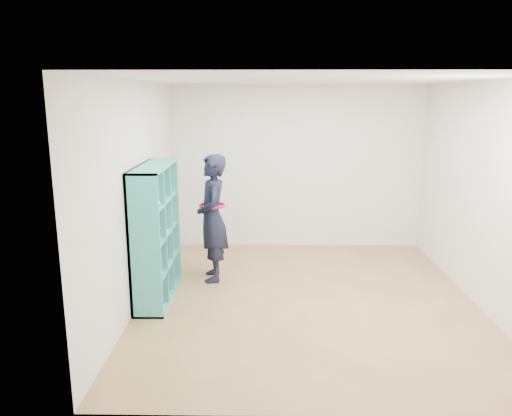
{
  "coord_description": "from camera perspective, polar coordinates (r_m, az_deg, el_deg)",
  "views": [
    {
      "loc": [
        -0.52,
        -5.67,
        2.45
      ],
      "look_at": [
        -0.62,
        0.3,
        1.08
      ],
      "focal_mm": 35.0,
      "sensor_mm": 36.0,
      "label": 1
    }
  ],
  "objects": [
    {
      "name": "floor",
      "position": [
        6.19,
        5.78,
        -10.4
      ],
      "size": [
        4.5,
        4.5,
        0.0
      ],
      "primitive_type": "plane",
      "color": "olive",
      "rests_on": "ground"
    },
    {
      "name": "ceiling",
      "position": [
        5.69,
        6.39,
        14.41
      ],
      "size": [
        4.5,
        4.5,
        0.0
      ],
      "primitive_type": "plane",
      "color": "white",
      "rests_on": "wall_back"
    },
    {
      "name": "wall_left",
      "position": [
        5.97,
        -13.44,
        1.5
      ],
      "size": [
        0.02,
        4.5,
        2.6
      ],
      "primitive_type": "cube",
      "color": "silver",
      "rests_on": "floor"
    },
    {
      "name": "wall_right",
      "position": [
        6.3,
        24.49,
        1.28
      ],
      "size": [
        0.02,
        4.5,
        2.6
      ],
      "primitive_type": "cube",
      "color": "silver",
      "rests_on": "floor"
    },
    {
      "name": "wall_back",
      "position": [
        8.01,
        4.68,
        4.67
      ],
      "size": [
        4.0,
        0.02,
        2.6
      ],
      "primitive_type": "cube",
      "color": "silver",
      "rests_on": "floor"
    },
    {
      "name": "wall_front",
      "position": [
        3.64,
        9.13,
        -5.59
      ],
      "size": [
        4.0,
        0.02,
        2.6
      ],
      "primitive_type": "cube",
      "color": "silver",
      "rests_on": "floor"
    },
    {
      "name": "bookshelf",
      "position": [
        6.1,
        -11.61,
        -3.03
      ],
      "size": [
        0.36,
        1.23,
        1.64
      ],
      "color": "teal",
      "rests_on": "floor"
    },
    {
      "name": "person",
      "position": [
        6.6,
        -5.0,
        -1.15
      ],
      "size": [
        0.49,
        0.67,
        1.69
      ],
      "rotation": [
        0.0,
        0.0,
        -1.43
      ],
      "color": "black",
      "rests_on": "floor"
    },
    {
      "name": "smartphone",
      "position": [
        6.65,
        -6.27,
        -0.08
      ],
      "size": [
        0.05,
        0.11,
        0.14
      ],
      "rotation": [
        0.45,
        0.0,
        0.38
      ],
      "color": "silver",
      "rests_on": "person"
    }
  ]
}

